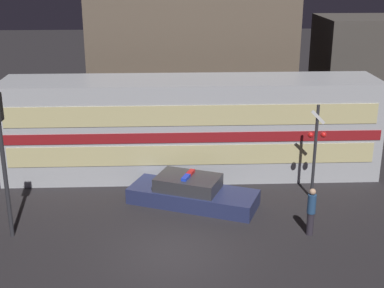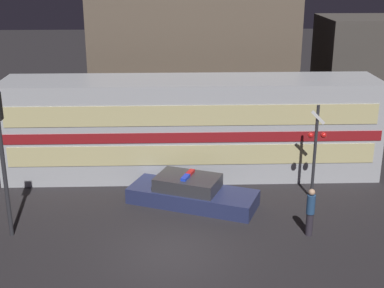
{
  "view_description": "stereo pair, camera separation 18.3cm",
  "coord_description": "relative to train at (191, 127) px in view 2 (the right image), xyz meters",
  "views": [
    {
      "loc": [
        -0.06,
        -15.22,
        9.03
      ],
      "look_at": [
        0.85,
        5.42,
        1.92
      ],
      "focal_mm": 50.0,
      "sensor_mm": 36.0,
      "label": 1
    },
    {
      "loc": [
        0.13,
        -15.23,
        9.03
      ],
      "look_at": [
        0.85,
        5.42,
        1.92
      ],
      "focal_mm": 50.0,
      "sensor_mm": 36.0,
      "label": 2
    }
  ],
  "objects": [
    {
      "name": "ground_plane",
      "position": [
        -0.88,
        -7.04,
        -2.13
      ],
      "size": [
        120.0,
        120.0,
        0.0
      ],
      "primitive_type": "plane",
      "color": "#262326"
    },
    {
      "name": "police_car",
      "position": [
        -0.11,
        -3.25,
        -1.67
      ],
      "size": [
        5.26,
        3.52,
        1.25
      ],
      "rotation": [
        0.0,
        0.0,
        -0.39
      ],
      "color": "navy",
      "rests_on": "ground_plane"
    },
    {
      "name": "crossing_signal_near",
      "position": [
        4.72,
        -2.93,
        0.06
      ],
      "size": [
        0.73,
        0.3,
        3.85
      ],
      "color": "#2D2D33",
      "rests_on": "ground_plane"
    },
    {
      "name": "train",
      "position": [
        0.0,
        0.0,
        0.0
      ],
      "size": [
        16.07,
        2.89,
        4.26
      ],
      "color": "#B7BABF",
      "rests_on": "ground_plane"
    },
    {
      "name": "pedestrian",
      "position": [
        3.88,
        -5.89,
        -1.25
      ],
      "size": [
        0.29,
        0.29,
        1.72
      ],
      "color": "#2D2833",
      "rests_on": "ground_plane"
    },
    {
      "name": "building_left",
      "position": [
        0.32,
        7.35,
        1.49
      ],
      "size": [
        10.93,
        5.14,
        7.25
      ],
      "color": "brown",
      "rests_on": "ground_plane"
    },
    {
      "name": "traffic_light_corner",
      "position": [
        -6.43,
        -5.57,
        1.28
      ],
      "size": [
        0.3,
        0.46,
        5.07
      ],
      "color": "#2D2D33",
      "rests_on": "ground_plane"
    }
  ]
}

